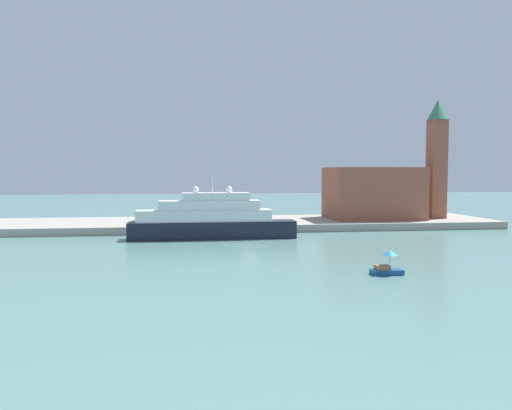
{
  "coord_description": "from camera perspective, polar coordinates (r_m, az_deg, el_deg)",
  "views": [
    {
      "loc": [
        -9.99,
        -78.97,
        11.49
      ],
      "look_at": [
        1.92,
        6.0,
        6.02
      ],
      "focal_mm": 35.82,
      "sensor_mm": 36.0,
      "label": 1
    }
  ],
  "objects": [
    {
      "name": "ground",
      "position": [
        80.42,
        -0.77,
        -4.56
      ],
      "size": [
        400.0,
        400.0,
        0.0
      ],
      "primitive_type": "plane",
      "color": "slate"
    },
    {
      "name": "quay_dock",
      "position": [
        107.43,
        -2.61,
        -2.09
      ],
      "size": [
        110.0,
        22.9,
        1.49
      ],
      "primitive_type": "cube",
      "color": "gray",
      "rests_on": "ground"
    },
    {
      "name": "person_figure",
      "position": [
        98.11,
        -9.21,
        -1.79
      ],
      "size": [
        0.36,
        0.36,
        1.68
      ],
      "color": "maroon",
      "rests_on": "quay_dock"
    },
    {
      "name": "mooring_bollard",
      "position": [
        97.89,
        0.69,
        -2.03
      ],
      "size": [
        0.42,
        0.42,
        0.63
      ],
      "primitive_type": "cylinder",
      "color": "black",
      "rests_on": "quay_dock"
    },
    {
      "name": "bell_tower",
      "position": [
        118.71,
        19.54,
        5.36
      ],
      "size": [
        4.49,
        4.49,
        25.72
      ],
      "color": "#93513D",
      "rests_on": "quay_dock"
    },
    {
      "name": "small_motorboat",
      "position": [
        59.65,
        14.43,
        -6.53
      ],
      "size": [
        3.52,
        1.77,
        2.83
      ],
      "color": "navy",
      "rests_on": "ground"
    },
    {
      "name": "large_yacht",
      "position": [
        88.85,
        -5.12,
        -1.71
      ],
      "size": [
        28.89,
        4.37,
        11.32
      ],
      "color": "black",
      "rests_on": "ground"
    },
    {
      "name": "harbor_building",
      "position": [
        113.45,
        12.91,
        1.31
      ],
      "size": [
        19.15,
        13.67,
        11.09
      ],
      "primitive_type": "cube",
      "color": "#93513D",
      "rests_on": "quay_dock"
    },
    {
      "name": "parked_car",
      "position": [
        102.69,
        -12.47,
        -1.72
      ],
      "size": [
        4.56,
        1.71,
        1.28
      ],
      "color": "silver",
      "rests_on": "quay_dock"
    }
  ]
}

